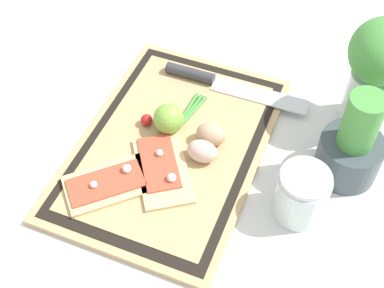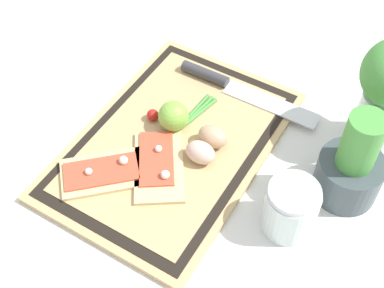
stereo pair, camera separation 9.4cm
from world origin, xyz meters
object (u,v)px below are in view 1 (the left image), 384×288
(pizza_slice_near, at_px, (112,182))
(herb_glass, at_px, (378,67))
(knife, at_px, (212,80))
(egg_brown, at_px, (211,134))
(pizza_slice_far, at_px, (163,169))
(egg_pink, at_px, (202,151))
(lime, at_px, (169,119))
(herb_pot, at_px, (352,148))
(sauce_jar, at_px, (301,196))
(cherry_tomato_red, at_px, (147,120))

(pizza_slice_near, distance_m, herb_glass, 0.50)
(herb_glass, bearing_deg, knife, -83.87)
(egg_brown, bearing_deg, pizza_slice_far, -30.16)
(egg_pink, height_order, lime, lime)
(lime, relative_size, herb_pot, 0.31)
(lime, bearing_deg, egg_brown, 90.40)
(pizza_slice_near, relative_size, sauce_jar, 1.83)
(herb_glass, bearing_deg, lime, -61.71)
(sauce_jar, bearing_deg, herb_glass, 166.93)
(pizza_slice_near, height_order, knife, pizza_slice_near)
(knife, height_order, sauce_jar, sauce_jar)
(knife, bearing_deg, herb_glass, 96.13)
(pizza_slice_near, bearing_deg, cherry_tomato_red, -179.28)
(pizza_slice_far, bearing_deg, lime, -163.06)
(lime, relative_size, cherry_tomato_red, 2.50)
(cherry_tomato_red, relative_size, herb_pot, 0.12)
(egg_pink, height_order, cherry_tomato_red, egg_pink)
(pizza_slice_near, bearing_deg, pizza_slice_far, 130.07)
(knife, height_order, egg_brown, egg_brown)
(knife, distance_m, herb_pot, 0.31)
(cherry_tomato_red, xyz_separation_m, herb_glass, (-0.18, 0.37, 0.11))
(egg_pink, distance_m, cherry_tomato_red, 0.13)
(sauce_jar, height_order, herb_glass, herb_glass)
(knife, bearing_deg, egg_brown, 19.63)
(egg_brown, bearing_deg, lime, -89.60)
(herb_pot, distance_m, herb_glass, 0.15)
(knife, bearing_deg, pizza_slice_near, -13.94)
(egg_brown, xyz_separation_m, egg_pink, (0.04, -0.00, 0.00))
(knife, xyz_separation_m, herb_pot, (0.11, 0.29, 0.04))
(egg_brown, distance_m, egg_pink, 0.04)
(pizza_slice_near, height_order, egg_brown, egg_brown)
(herb_pot, bearing_deg, sauce_jar, -26.48)
(pizza_slice_near, distance_m, lime, 0.16)
(cherry_tomato_red, xyz_separation_m, herb_pot, (-0.04, 0.36, 0.04))
(egg_pink, bearing_deg, herb_pot, 108.19)
(pizza_slice_far, xyz_separation_m, egg_brown, (-0.09, 0.05, 0.01))
(pizza_slice_near, xyz_separation_m, knife, (-0.29, 0.07, 0.00))
(egg_brown, relative_size, lime, 0.98)
(pizza_slice_far, height_order, cherry_tomato_red, pizza_slice_far)
(pizza_slice_near, distance_m, knife, 0.30)
(lime, relative_size, sauce_jar, 0.58)
(pizza_slice_far, relative_size, sauce_jar, 1.80)
(lime, bearing_deg, cherry_tomato_red, -83.40)
(sauce_jar, xyz_separation_m, herb_glass, (-0.25, 0.06, 0.09))
(knife, xyz_separation_m, egg_brown, (0.14, 0.05, 0.01))
(egg_pink, bearing_deg, sauce_jar, 79.94)
(egg_brown, bearing_deg, egg_pink, -1.08)
(pizza_slice_far, relative_size, cherry_tomato_red, 7.74)
(knife, xyz_separation_m, sauce_jar, (0.22, 0.23, 0.02))
(knife, xyz_separation_m, lime, (0.14, -0.03, 0.02))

